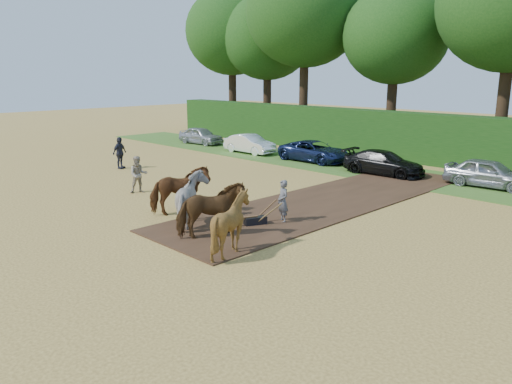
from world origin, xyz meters
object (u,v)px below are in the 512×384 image
at_px(plough_team, 204,205).
at_px(parked_cars, 414,165).
at_px(spectator_far, 120,153).
at_px(spectator_near, 138,175).

height_order(plough_team, parked_cars, plough_team).
distance_m(spectator_far, parked_cars, 16.27).
relative_size(spectator_far, plough_team, 0.28).
bearing_deg(spectator_near, parked_cars, -4.20).
bearing_deg(parked_cars, spectator_far, -143.86).
distance_m(plough_team, parked_cars, 13.54).
relative_size(spectator_near, spectator_far, 0.93).
relative_size(spectator_near, parked_cars, 0.05).
height_order(spectator_near, spectator_far, spectator_far).
bearing_deg(spectator_far, plough_team, -128.22).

